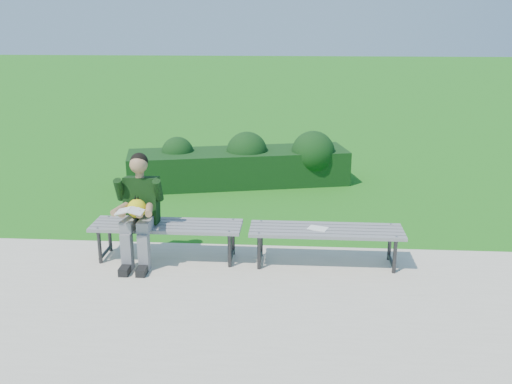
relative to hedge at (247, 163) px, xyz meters
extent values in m
plane|color=#267117|center=(-0.08, -2.94, -0.39)|extent=(80.00, 80.00, 0.00)
cube|color=beige|center=(-0.08, -4.69, -0.38)|extent=(30.00, 3.50, 0.02)
cube|color=#193D11|center=(-0.14, -0.01, -0.09)|extent=(3.97, 1.80, 0.60)
sphere|color=#193D11|center=(-1.21, -0.10, 0.18)|extent=(0.68, 0.68, 0.57)
sphere|color=#193D11|center=(0.00, 0.02, 0.18)|extent=(0.87, 0.87, 0.73)
sphere|color=#193D11|center=(1.17, 0.07, 0.18)|extent=(0.92, 0.92, 0.77)
cube|color=slate|center=(-0.67, -3.66, 0.06)|extent=(1.80, 0.08, 0.04)
cube|color=slate|center=(-0.67, -3.55, 0.06)|extent=(1.80, 0.08, 0.04)
cube|color=slate|center=(-0.67, -3.45, 0.06)|extent=(1.80, 0.08, 0.04)
cube|color=slate|center=(-0.67, -3.34, 0.06)|extent=(1.80, 0.08, 0.04)
cube|color=slate|center=(-0.67, -3.24, 0.06)|extent=(1.80, 0.08, 0.04)
cylinder|color=#2D2D30|center=(-1.45, -3.64, -0.16)|extent=(0.04, 0.04, 0.41)
cylinder|color=#2D2D30|center=(-1.45, -3.26, -0.16)|extent=(0.04, 0.04, 0.41)
cylinder|color=#2D2D30|center=(-1.45, -3.45, 0.02)|extent=(0.04, 0.42, 0.04)
cylinder|color=#2D2D30|center=(-1.45, -3.45, -0.31)|extent=(0.04, 0.42, 0.04)
cylinder|color=gray|center=(-1.45, -3.66, 0.09)|extent=(0.02, 0.02, 0.01)
cylinder|color=gray|center=(-1.45, -3.24, 0.09)|extent=(0.02, 0.02, 0.01)
cylinder|color=#2D2D30|center=(0.11, -3.64, -0.16)|extent=(0.04, 0.04, 0.41)
cylinder|color=#2D2D30|center=(0.11, -3.26, -0.16)|extent=(0.04, 0.04, 0.41)
cylinder|color=#2D2D30|center=(0.11, -3.45, 0.02)|extent=(0.04, 0.42, 0.04)
cylinder|color=#2D2D30|center=(0.11, -3.45, -0.31)|extent=(0.04, 0.42, 0.04)
cylinder|color=gray|center=(0.11, -3.66, 0.09)|extent=(0.02, 0.02, 0.01)
cylinder|color=gray|center=(0.11, -3.24, 0.09)|extent=(0.02, 0.02, 0.01)
cube|color=slate|center=(1.24, -3.69, 0.06)|extent=(1.80, 0.08, 0.04)
cube|color=slate|center=(1.24, -3.58, 0.06)|extent=(1.80, 0.08, 0.04)
cube|color=slate|center=(1.24, -3.48, 0.06)|extent=(1.80, 0.08, 0.04)
cube|color=slate|center=(1.24, -3.38, 0.06)|extent=(1.80, 0.08, 0.04)
cube|color=slate|center=(1.24, -3.27, 0.06)|extent=(1.80, 0.08, 0.04)
cylinder|color=#2D2D30|center=(0.46, -3.67, -0.16)|extent=(0.04, 0.04, 0.41)
cylinder|color=#2D2D30|center=(0.46, -3.29, -0.16)|extent=(0.04, 0.04, 0.41)
cylinder|color=#2D2D30|center=(0.46, -3.48, 0.02)|extent=(0.04, 0.42, 0.04)
cylinder|color=#2D2D30|center=(0.46, -3.48, -0.31)|extent=(0.04, 0.42, 0.04)
cylinder|color=gray|center=(0.46, -3.69, 0.09)|extent=(0.02, 0.02, 0.01)
cylinder|color=gray|center=(0.46, -3.27, 0.09)|extent=(0.02, 0.02, 0.01)
cylinder|color=#2D2D30|center=(2.02, -3.67, -0.16)|extent=(0.04, 0.04, 0.41)
cylinder|color=#2D2D30|center=(2.02, -3.29, -0.16)|extent=(0.04, 0.04, 0.41)
cylinder|color=#2D2D30|center=(2.02, -3.48, 0.02)|extent=(0.04, 0.42, 0.04)
cylinder|color=#2D2D30|center=(2.02, -3.48, -0.31)|extent=(0.04, 0.42, 0.04)
cylinder|color=gray|center=(2.02, -3.69, 0.09)|extent=(0.02, 0.02, 0.01)
cylinder|color=gray|center=(2.02, -3.27, 0.09)|extent=(0.02, 0.02, 0.01)
cube|color=gray|center=(-1.07, -3.61, 0.15)|extent=(0.14, 0.42, 0.13)
cube|color=gray|center=(-0.87, -3.61, 0.15)|extent=(0.14, 0.42, 0.13)
cube|color=gray|center=(-1.07, -3.79, -0.14)|extent=(0.12, 0.13, 0.45)
cube|color=gray|center=(-0.87, -3.79, -0.14)|extent=(0.12, 0.13, 0.45)
cube|color=black|center=(-1.07, -3.89, -0.32)|extent=(0.11, 0.26, 0.09)
cube|color=black|center=(-0.87, -3.89, -0.32)|extent=(0.11, 0.26, 0.09)
cube|color=black|center=(-0.97, -3.41, 0.36)|extent=(0.40, 0.30, 0.59)
cylinder|color=#A67855|center=(-0.97, -3.43, 0.68)|extent=(0.10, 0.10, 0.08)
sphere|color=#A67855|center=(-0.97, -3.45, 0.81)|extent=(0.21, 0.21, 0.21)
sphere|color=black|center=(-0.97, -3.42, 0.84)|extent=(0.21, 0.21, 0.21)
cylinder|color=black|center=(-1.20, -3.51, 0.52)|extent=(0.10, 0.21, 0.30)
cylinder|color=black|center=(-0.74, -3.51, 0.52)|extent=(0.10, 0.21, 0.30)
cylinder|color=#A67855|center=(-1.14, -3.73, 0.35)|extent=(0.14, 0.31, 0.08)
cylinder|color=#A67855|center=(-0.80, -3.73, 0.35)|extent=(0.14, 0.31, 0.08)
sphere|color=#A67855|center=(-1.07, -3.89, 0.35)|extent=(0.09, 0.09, 0.09)
sphere|color=#A67855|center=(-0.87, -3.89, 0.35)|extent=(0.09, 0.09, 0.09)
sphere|color=#F2EB06|center=(-0.97, -3.63, 0.33)|extent=(0.22, 0.22, 0.22)
cone|color=orange|center=(-0.97, -3.74, 0.33)|extent=(0.06, 0.06, 0.06)
cone|color=black|center=(-0.98, -3.62, 0.46)|extent=(0.03, 0.04, 0.07)
cone|color=black|center=(-0.95, -3.61, 0.46)|extent=(0.03, 0.04, 0.06)
sphere|color=white|center=(-1.01, -3.73, 0.36)|extent=(0.04, 0.04, 0.04)
sphere|color=white|center=(-0.92, -3.73, 0.36)|extent=(0.04, 0.04, 0.04)
cube|color=white|center=(-1.04, -3.91, 0.40)|extent=(0.15, 0.20, 0.05)
cube|color=white|center=(-0.89, -3.91, 0.40)|extent=(0.15, 0.20, 0.05)
cube|color=white|center=(1.14, -3.48, 0.09)|extent=(0.26, 0.23, 0.01)
camera|label=1|loc=(0.86, -9.80, 2.44)|focal=40.00mm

